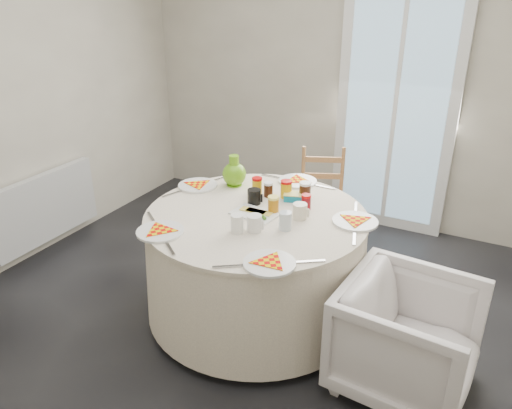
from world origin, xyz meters
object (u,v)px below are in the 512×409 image
at_px(table, 256,264).
at_px(wooden_chair, 322,195).
at_px(armchair, 409,327).
at_px(radiator, 45,207).
at_px(green_pitcher, 234,168).

height_order(table, wooden_chair, wooden_chair).
height_order(table, armchair, armchair).
bearing_deg(radiator, green_pitcher, 13.21).
relative_size(table, armchair, 2.03).
bearing_deg(armchair, table, 82.95).
xyz_separation_m(wooden_chair, armchair, (0.97, -1.27, -0.08)).
relative_size(radiator, green_pitcher, 4.63).
distance_m(table, wooden_chair, 1.06).
distance_m(radiator, armchair, 2.95).
bearing_deg(radiator, table, 0.67).
bearing_deg(green_pitcher, table, -51.27).
xyz_separation_m(armchair, green_pitcher, (-1.38, 0.56, 0.48)).
bearing_deg(radiator, armchair, -3.78).
height_order(radiator, green_pitcher, green_pitcher).
height_order(radiator, wooden_chair, wooden_chair).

